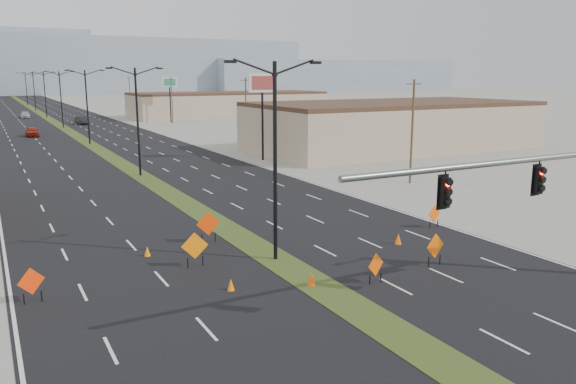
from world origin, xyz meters
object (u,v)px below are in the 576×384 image
streetlight_3 (61,97)px  cone_0 (231,285)px  construction_sign_2 (208,225)px  construction_sign_5 (434,215)px  signal_mast (567,186)px  car_mid (82,120)px  car_left (32,132)px  car_far (25,115)px  construction_sign_0 (31,283)px  cone_1 (311,279)px  streetlight_5 (34,90)px  cone_2 (398,239)px  construction_sign_4 (435,247)px  construction_sign_3 (376,266)px  streetlight_0 (275,156)px  pole_sign_east_far (170,86)px  streetlight_2 (87,105)px  streetlight_1 (137,118)px  cone_3 (147,251)px  streetlight_4 (45,93)px  pole_sign_east_near (262,89)px  construction_sign_1 (195,247)px  streetlight_6 (26,88)px

streetlight_3 → cone_0: 87.10m
construction_sign_2 → construction_sign_5: construction_sign_2 is taller
signal_mast → car_mid: (-4.48, 99.76, -4.03)m
car_left → car_far: 42.96m
construction_sign_0 → cone_1: construction_sign_0 is taller
streetlight_5 → construction_sign_0: (-11.50, -140.21, -4.51)m
cone_2 → streetlight_5: bearing=93.0°
car_mid → cone_2: (3.22, -90.67, -0.44)m
construction_sign_4 → cone_1: (-6.78, 0.60, -0.67)m
construction_sign_3 → car_mid: bearing=72.0°
signal_mast → streetlight_3: 94.39m
streetlight_0 → construction_sign_3: size_ratio=6.95×
car_left → pole_sign_east_far: pole_sign_east_far is taller
streetlight_2 → construction_sign_5: bearing=-78.2°
streetlight_3 → construction_sign_5: (11.50, -83.22, -4.58)m
construction_sign_4 → cone_2: bearing=68.4°
streetlight_3 → cone_2: (7.29, -84.91, -5.10)m
streetlight_1 → car_left: (-6.14, 42.64, -4.68)m
car_left → cone_0: bearing=-88.7°
car_far → cone_3: (-1.40, -109.89, -0.40)m
construction_sign_5 → cone_1: size_ratio=2.24×
streetlight_1 → pole_sign_east_far: (20.73, 58.56, 1.84)m
signal_mast → streetlight_5: streetlight_5 is taller
construction_sign_2 → pole_sign_east_far: (22.73, 82.14, 6.19)m
streetlight_0 → cone_3: 8.50m
streetlight_0 → streetlight_5: same height
cone_1 → signal_mast: bearing=-34.0°
streetlight_1 → streetlight_4: (0.00, 84.00, 0.00)m
streetlight_0 → pole_sign_east_near: size_ratio=1.05×
signal_mast → cone_3: size_ratio=29.22×
car_left → construction_sign_4: size_ratio=2.59×
construction_sign_2 → cone_0: size_ratio=3.31×
construction_sign_2 → cone_0: 7.52m
construction_sign_0 → car_far: bearing=64.0°
streetlight_4 → construction_sign_5: size_ratio=6.94×
construction_sign_4 → cone_2: size_ratio=2.62×
construction_sign_3 → cone_1: size_ratio=2.24×
streetlight_3 → construction_sign_2: streetlight_3 is taller
streetlight_5 → cone_2: size_ratio=15.63×
cone_0 → pole_sign_east_far: pole_sign_east_far is taller
car_far → streetlight_2: bearing=-82.5°
construction_sign_1 → cone_2: construction_sign_1 is taller
car_mid → construction_sign_1: bearing=-101.7°
streetlight_2 → cone_1: (-0.27, -60.06, -5.10)m
streetlight_3 → streetlight_6: size_ratio=1.00×
construction_sign_5 → cone_3: (-17.19, 2.90, -0.56)m
cone_3 → streetlight_3: bearing=85.9°
construction_sign_1 → construction_sign_3: (6.50, -6.04, -0.21)m
cone_0 → cone_1: 3.62m
construction_sign_4 → construction_sign_2: bearing=123.3°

